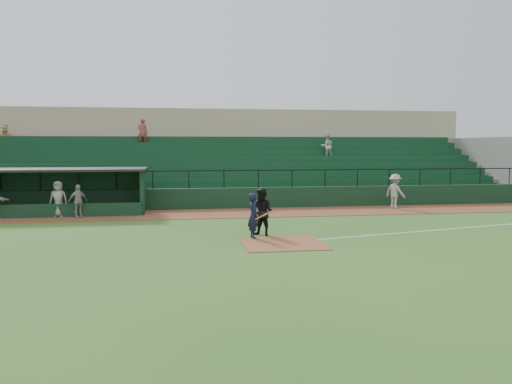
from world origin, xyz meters
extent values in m
plane|color=#315C1E|center=(0.00, 0.00, 0.00)|extent=(90.00, 90.00, 0.00)
cube|color=brown|center=(0.00, 8.00, 0.01)|extent=(40.00, 4.00, 0.03)
cube|color=brown|center=(0.00, -1.00, 0.01)|extent=(3.00, 3.00, 0.03)
cube|color=white|center=(8.00, 1.20, 0.01)|extent=(17.49, 4.44, 0.01)
cube|color=black|center=(0.00, 10.20, 0.60)|extent=(36.00, 0.35, 1.20)
cylinder|color=black|center=(0.00, 10.20, 2.20)|extent=(36.00, 0.06, 0.06)
cube|color=slate|center=(0.00, 15.10, 1.80)|extent=(36.00, 9.00, 3.60)
cube|color=#103B1F|center=(0.00, 14.60, 2.25)|extent=(34.56, 8.00, 4.05)
cube|color=slate|center=(18.00, 15.15, 2.10)|extent=(0.35, 9.50, 4.20)
cube|color=tan|center=(0.00, 21.60, 3.20)|extent=(38.00, 3.00, 6.40)
cube|color=slate|center=(0.00, 19.60, 3.70)|extent=(36.00, 2.00, 0.20)
cylinder|color=#A55138|center=(-15.33, 19.50, 4.10)|extent=(0.70, 0.70, 0.60)
imported|color=#2D5923|center=(-15.33, 19.50, 4.73)|extent=(0.59, 0.51, 0.66)
imported|color=#B2B2B2|center=(6.86, 15.90, 3.57)|extent=(0.85, 0.66, 1.74)
imported|color=brown|center=(-5.88, 17.90, 4.55)|extent=(0.70, 0.46, 1.91)
cube|color=black|center=(-9.75, 10.40, 1.15)|extent=(8.50, 0.20, 2.30)
cube|color=black|center=(-5.50, 9.10, 1.15)|extent=(0.20, 2.60, 2.30)
cube|color=black|center=(-9.75, 9.10, 2.36)|extent=(8.90, 3.20, 0.12)
cube|color=olive|center=(-9.75, 10.00, 0.25)|extent=(7.65, 0.40, 0.50)
cube|color=black|center=(-9.75, 7.75, 0.35)|extent=(8.50, 0.12, 0.70)
imported|color=black|center=(-0.89, 0.21, 0.89)|extent=(0.53, 0.71, 1.78)
cylinder|color=olive|center=(-0.49, 0.01, 0.95)|extent=(0.79, 0.34, 0.35)
imported|color=black|center=(-0.43, 0.80, 0.96)|extent=(1.18, 1.17, 1.92)
imported|color=#A09A95|center=(8.66, 8.52, 1.01)|extent=(1.23, 1.46, 1.96)
imported|color=#9C9792|center=(-8.62, 7.50, 0.86)|extent=(1.03, 0.87, 1.65)
imported|color=gray|center=(-9.63, 7.91, 0.94)|extent=(0.92, 0.63, 1.82)
camera|label=1|loc=(-4.10, -19.77, 3.60)|focal=36.96mm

